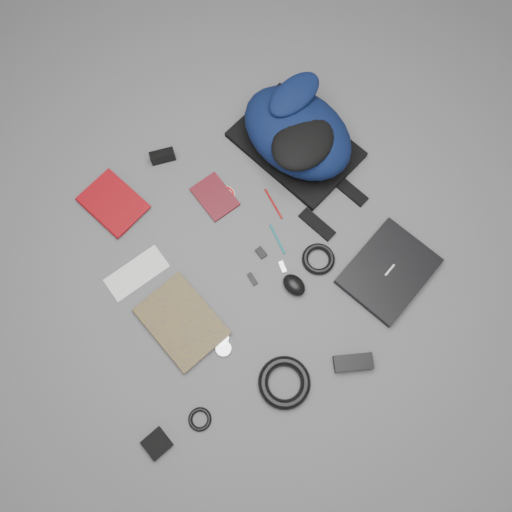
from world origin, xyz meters
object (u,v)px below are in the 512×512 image
textbook_red (96,219)px  dvd_case (215,197)px  backpack (297,132)px  compact_camera (163,156)px  power_brick (353,363)px  pouch (157,444)px  mouse (294,285)px  comic_book (158,342)px  laptop (389,271)px

textbook_red → dvd_case: 0.44m
backpack → compact_camera: (-0.47, 0.18, -0.08)m
power_brick → pouch: size_ratio=1.71×
mouse → backpack: bearing=44.3°
backpack → mouse: size_ratio=5.51×
backpack → comic_book: bearing=-169.4°
backpack → pouch: (-0.91, -0.72, -0.09)m
laptop → textbook_red: (-0.83, 0.66, -0.00)m
backpack → laptop: size_ratio=1.57×
backpack → pouch: bearing=-160.1°
backpack → dvd_case: size_ratio=3.01×
pouch → backpack: bearing=38.4°
power_brick → pouch: (-0.68, 0.08, -0.01)m
textbook_red → power_brick: power_brick is taller
comic_book → mouse: bearing=-18.6°
textbook_red → power_brick: bearing=-77.0°
textbook_red → backpack: bearing=-25.1°
mouse → pouch: (-0.64, -0.25, -0.01)m
pouch → power_brick: bearing=-6.3°
comic_book → power_brick: size_ratio=2.22×
backpack → compact_camera: size_ratio=5.36×
comic_book → compact_camera: bearing=50.2°
textbook_red → pouch: textbook_red is taller
laptop → power_brick: 0.34m
comic_book → pouch: size_ratio=3.79×
backpack → compact_camera: bearing=139.9°
textbook_red → compact_camera: bearing=-0.5°
dvd_case → mouse: (0.09, -0.43, 0.02)m
dvd_case → compact_camera: bearing=104.5°
backpack → compact_camera: backpack is taller
laptop → mouse: 0.34m
backpack → textbook_red: bearing=156.0°
backpack → power_brick: backpack is taller
dvd_case → pouch: (-0.54, -0.68, 0.00)m
dvd_case → power_brick: (0.14, -0.75, 0.01)m
dvd_case → compact_camera: (-0.10, 0.23, 0.02)m
dvd_case → mouse: 0.44m
textbook_red → compact_camera: 0.34m
mouse → power_brick: (0.05, -0.32, -0.01)m
dvd_case → power_brick: power_brick is taller
comic_book → pouch: 0.32m
laptop → pouch: bearing=167.4°
comic_book → mouse: 0.50m
backpack → laptop: 0.59m
backpack → comic_book: 0.89m
backpack → pouch: 1.16m
comic_book → compact_camera: compact_camera is taller
backpack → textbook_red: 0.79m
laptop → power_brick: same height
pouch → dvd_case: bearing=51.2°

